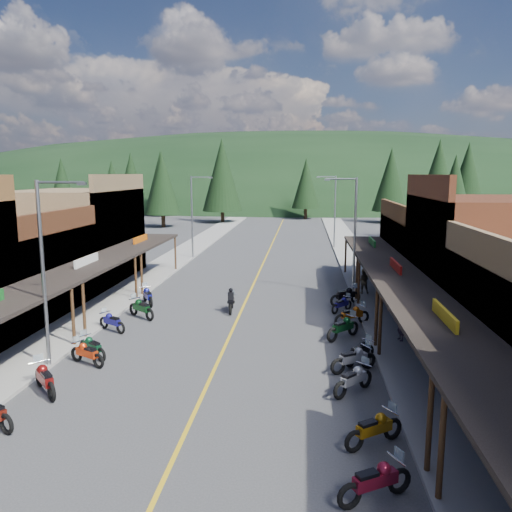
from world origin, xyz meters
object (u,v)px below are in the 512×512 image
(pine_9, at_px, (454,187))
(bike_east_8, at_px, (352,314))
(pine_2, at_px, (222,175))
(bike_east_3, at_px, (374,427))
(bike_east_7, at_px, (343,326))
(shop_east_2, at_px, (494,264))
(bike_west_8, at_px, (141,307))
(bike_east_9, at_px, (342,304))
(pine_0, at_px, (62,183))
(rider_on_bike, at_px, (231,302))
(bike_west_5, at_px, (87,352))
(bike_east_2, at_px, (375,479))
(streetlight_0, at_px, (46,266))
(pine_3, at_px, (306,183))
(bike_east_6, at_px, (360,351))
(shop_west_2, at_px, (4,272))
(bike_east_10, at_px, (346,295))
(pine_4, at_px, (391,180))
(pedestrian_east_a, at_px, (401,324))
(bike_west_6, at_px, (92,346))
(pine_10, at_px, (162,183))
(pine_5, at_px, (468,175))
(pine_1, at_px, (161,179))
(pine_11, at_px, (438,182))
(pine_8, at_px, (113,191))
(bike_west_9, at_px, (148,295))
(shop_west_3, at_px, (76,235))
(bike_east_5, at_px, (354,358))
(pine_7, at_px, (131,178))
(bike_west_4, at_px, (45,378))
(streetlight_1, at_px, (193,213))
(bike_west_7, at_px, (112,321))
(streetlight_2, at_px, (353,231))
(bike_east_4, at_px, (353,378))
(shop_east_3, at_px, (443,253))
(streetlight_3, at_px, (334,208))
(pedestrian_east_b, at_px, (363,281))

(pine_9, height_order, bike_east_8, pine_9)
(pine_2, xyz_separation_m, bike_east_3, (15.94, -69.02, -7.38))
(bike_east_7, bearing_deg, shop_east_2, 62.18)
(bike_west_8, xyz_separation_m, bike_east_9, (11.60, 2.42, -0.12))
(pine_0, bearing_deg, rider_on_bike, -56.06)
(bike_west_5, relative_size, bike_east_2, 0.94)
(bike_west_5, height_order, bike_east_3, bike_east_3)
(streetlight_0, height_order, pine_3, pine_3)
(streetlight_0, height_order, pine_2, pine_2)
(bike_west_8, xyz_separation_m, bike_east_6, (11.79, -5.81, -0.08))
(shop_west_2, relative_size, bike_east_10, 4.73)
(pine_4, xyz_separation_m, pedestrian_east_a, (-9.47, -61.36, -6.28))
(pine_3, relative_size, bike_west_6, 5.41)
(pine_10, relative_size, bike_east_10, 5.04)
(bike_east_2, xyz_separation_m, bike_east_10, (0.82, 19.42, 0.04))
(bike_west_8, xyz_separation_m, bike_east_3, (11.48, -12.62, -0.03))
(pine_5, bearing_deg, pine_1, -178.03)
(pine_10, distance_m, pine_11, 39.85)
(pine_10, xyz_separation_m, bike_east_3, (23.94, -61.02, -6.17))
(streetlight_0, height_order, bike_east_2, streetlight_0)
(pine_8, distance_m, bike_west_9, 39.19)
(shop_west_3, bearing_deg, bike_west_5, -64.11)
(bike_east_5, bearing_deg, bike_west_6, -122.72)
(pine_5, distance_m, pine_11, 36.78)
(shop_west_2, height_order, pine_9, pine_9)
(pine_7, relative_size, bike_west_4, 5.46)
(pine_4, distance_m, pine_9, 16.18)
(streetlight_1, bearing_deg, pine_0, 129.56)
(pine_2, bearing_deg, streetlight_0, -87.27)
(streetlight_0, distance_m, bike_west_7, 6.43)
(pine_7, xyz_separation_m, bike_east_6, (38.25, -80.21, -6.67))
(shop_west_3, distance_m, bike_west_6, 18.21)
(bike_west_9, bearing_deg, streetlight_2, -15.98)
(pine_10, xyz_separation_m, bike_east_8, (24.42, -48.62, -6.15))
(pine_1, bearing_deg, bike_east_2, -70.52)
(pine_4, bearing_deg, bike_east_5, -100.54)
(streetlight_1, relative_size, pine_7, 0.64)
(bike_east_10, bearing_deg, bike_east_4, -37.76)
(bike_east_10, bearing_deg, pine_11, 122.75)
(pine_1, height_order, bike_east_2, pine_1)
(shop_east_3, bearing_deg, rider_on_bike, -151.15)
(shop_east_2, relative_size, bike_west_8, 4.79)
(streetlight_3, bearing_deg, shop_west_2, -126.19)
(bike_east_3, xyz_separation_m, bike_east_7, (-0.18, 10.05, 0.04))
(shop_west_2, bearing_deg, bike_east_6, -16.46)
(pine_0, bearing_deg, pine_2, -7.59)
(shop_east_3, relative_size, pine_3, 0.99)
(bike_west_5, xyz_separation_m, pedestrian_east_a, (14.13, 4.20, 0.38))
(bike_east_4, relative_size, pedestrian_east_b, 1.26)
(pine_0, height_order, pine_3, same)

